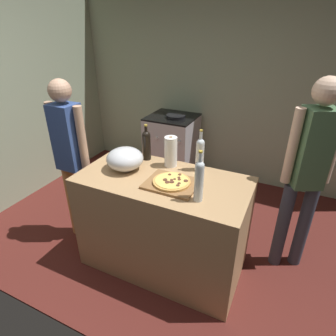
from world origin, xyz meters
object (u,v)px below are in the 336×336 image
at_px(pizza, 172,181).
at_px(wine_bottle_amber, 200,153).
at_px(mixing_bowl, 125,159).
at_px(wine_bottle_green, 146,144).
at_px(person_in_red, 308,169).
at_px(stove, 172,147).
at_px(wine_bottle_dark, 199,179).
at_px(paper_towel_roll, 171,152).
at_px(person_in_stripes, 71,154).

distance_m(pizza, wine_bottle_amber, 0.37).
xyz_separation_m(mixing_bowl, wine_bottle_green, (0.07, 0.25, 0.05)).
distance_m(wine_bottle_amber, person_in_red, 0.86).
bearing_deg(stove, person_in_red, -32.70).
relative_size(wine_bottle_dark, wine_bottle_green, 1.16).
relative_size(pizza, mixing_bowl, 0.93).
height_order(mixing_bowl, wine_bottle_green, wine_bottle_green).
height_order(pizza, mixing_bowl, mixing_bowl).
xyz_separation_m(pizza, person_in_red, (0.94, 0.55, 0.06)).
height_order(mixing_bowl, wine_bottle_dark, wine_bottle_dark).
bearing_deg(person_in_red, wine_bottle_amber, -165.03).
distance_m(pizza, paper_towel_roll, 0.35).
bearing_deg(stove, person_in_stripes, -101.54).
bearing_deg(mixing_bowl, person_in_stripes, -178.08).
xyz_separation_m(pizza, wine_bottle_dark, (0.26, -0.11, 0.14)).
bearing_deg(person_in_stripes, paper_towel_roll, 14.83).
relative_size(paper_towel_roll, wine_bottle_dark, 0.71).
relative_size(paper_towel_roll, wine_bottle_amber, 0.75).
xyz_separation_m(wine_bottle_amber, person_in_stripes, (-1.17, -0.28, -0.13)).
height_order(wine_bottle_green, person_in_red, person_in_red).
bearing_deg(wine_bottle_amber, pizza, -107.75).
height_order(pizza, stove, pizza).
xyz_separation_m(wine_bottle_green, person_in_red, (1.34, 0.23, -0.06)).
bearing_deg(pizza, person_in_stripes, 177.01).
bearing_deg(pizza, wine_bottle_amber, 72.25).
bearing_deg(stove, wine_bottle_amber, -56.91).
bearing_deg(wine_bottle_green, stove, 104.55).
relative_size(wine_bottle_green, person_in_red, 0.19).
distance_m(paper_towel_roll, person_in_stripes, 0.95).
bearing_deg(mixing_bowl, wine_bottle_dark, -14.29).
distance_m(wine_bottle_amber, person_in_stripes, 1.21).
bearing_deg(pizza, wine_bottle_green, 140.85).
bearing_deg(wine_bottle_dark, person_in_stripes, 172.83).
height_order(pizza, person_in_red, person_in_red).
xyz_separation_m(wine_bottle_dark, stove, (-1.00, 1.74, -0.62)).
distance_m(pizza, person_in_stripes, 1.06).
xyz_separation_m(pizza, stove, (-0.74, 1.63, -0.48)).
distance_m(wine_bottle_dark, wine_bottle_amber, 0.47).
height_order(pizza, wine_bottle_dark, wine_bottle_dark).
relative_size(wine_bottle_amber, person_in_red, 0.21).
bearing_deg(person_in_stripes, pizza, -2.99).
distance_m(paper_towel_roll, person_in_red, 1.11).
bearing_deg(wine_bottle_green, mixing_bowl, -105.52).
distance_m(mixing_bowl, person_in_stripes, 0.59).
distance_m(pizza, person_in_red, 1.09).
xyz_separation_m(paper_towel_roll, person_in_red, (1.08, 0.26, -0.05)).
relative_size(mixing_bowl, wine_bottle_amber, 0.87).
height_order(paper_towel_roll, stove, paper_towel_roll).
xyz_separation_m(mixing_bowl, person_in_red, (1.41, 0.48, -0.01)).
relative_size(wine_bottle_amber, person_in_stripes, 0.22).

